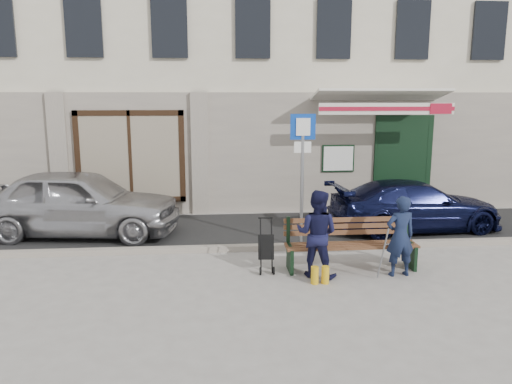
{
  "coord_description": "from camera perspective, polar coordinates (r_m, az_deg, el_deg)",
  "views": [
    {
      "loc": [
        -1.07,
        -8.25,
        3.12
      ],
      "look_at": [
        -0.21,
        1.6,
        1.2
      ],
      "focal_mm": 35.0,
      "sensor_mm": 36.0,
      "label": 1
    }
  ],
  "objects": [
    {
      "name": "bench",
      "position": [
        9.24,
        10.54,
        -5.95
      ],
      "size": [
        2.4,
        1.17,
        0.98
      ],
      "color": "brown",
      "rests_on": "ground"
    },
    {
      "name": "car_navy",
      "position": [
        12.25,
        17.69,
        -1.48
      ],
      "size": [
        4.16,
        1.98,
        1.17
      ],
      "primitive_type": "imported",
      "rotation": [
        0.0,
        0.0,
        1.66
      ],
      "color": "black",
      "rests_on": "ground"
    },
    {
      "name": "woman",
      "position": [
        8.72,
        6.97,
        -4.74
      ],
      "size": [
        0.93,
        0.86,
        1.53
      ],
      "primitive_type": "imported",
      "rotation": [
        0.0,
        0.0,
        2.66
      ],
      "color": "#131434",
      "rests_on": "ground"
    },
    {
      "name": "parking_sign",
      "position": [
        10.16,
        5.32,
        3.8
      ],
      "size": [
        0.51,
        0.08,
        2.76
      ],
      "rotation": [
        0.0,
        0.0,
        0.03
      ],
      "color": "gray",
      "rests_on": "ground"
    },
    {
      "name": "asphalt_lane",
      "position": [
        11.82,
        0.38,
        -4.3
      ],
      "size": [
        60.0,
        3.2,
        0.01
      ],
      "primitive_type": "cube",
      "color": "#282828",
      "rests_on": "ground"
    },
    {
      "name": "building",
      "position": [
        16.84,
        -1.36,
        17.3
      ],
      "size": [
        20.0,
        8.27,
        10.0
      ],
      "color": "beige",
      "rests_on": "ground"
    },
    {
      "name": "car_silver",
      "position": [
        11.87,
        -19.6,
        -1.12
      ],
      "size": [
        4.66,
        2.34,
        1.52
      ],
      "primitive_type": "imported",
      "rotation": [
        0.0,
        0.0,
        1.45
      ],
      "color": "#AFAFB4",
      "rests_on": "ground"
    },
    {
      "name": "man",
      "position": [
        9.05,
        16.15,
        -4.87
      ],
      "size": [
        0.55,
        0.39,
        1.43
      ],
      "primitive_type": "imported",
      "rotation": [
        0.0,
        0.0,
        3.25
      ],
      "color": "#151F3B",
      "rests_on": "ground"
    },
    {
      "name": "stroller",
      "position": [
        8.99,
        1.16,
        -6.44
      ],
      "size": [
        0.29,
        0.41,
        0.97
      ],
      "rotation": [
        0.0,
        0.0,
        -0.05
      ],
      "color": "black",
      "rests_on": "ground"
    },
    {
      "name": "curb",
      "position": [
        10.27,
        1.22,
        -6.34
      ],
      "size": [
        60.0,
        0.18,
        0.12
      ],
      "primitive_type": "cube",
      "color": "#9E9384",
      "rests_on": "ground"
    },
    {
      "name": "ground",
      "position": [
        8.88,
        2.28,
        -9.57
      ],
      "size": [
        80.0,
        80.0,
        0.0
      ],
      "primitive_type": "plane",
      "color": "#9E9991",
      "rests_on": "ground"
    }
  ]
}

